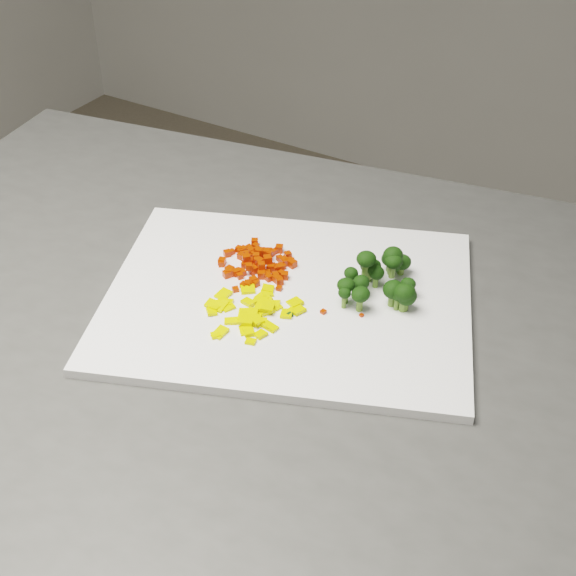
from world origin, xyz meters
The scene contains 154 objects.
counter_block centered at (0.05, 0.10, 0.45)m, with size 1.09×0.77×0.90m, color #41423F.
cutting_board centered at (0.07, 0.14, 0.91)m, with size 0.41×0.32×0.01m, color white.
carrot_pile centered at (0.00, 0.17, 0.92)m, with size 0.09×0.09×0.03m, color #BF1D02, non-canonical shape.
pepper_pile centered at (0.05, 0.08, 0.92)m, with size 0.11×0.11×0.01m, color yellow, non-canonical shape.
broccoli_pile centered at (0.14, 0.20, 0.94)m, with size 0.11×0.11×0.05m, color black, non-canonical shape.
carrot_cube_0 centered at (0.01, 0.19, 0.91)m, with size 0.01×0.01×0.01m, color #BF1D02.
carrot_cube_1 centered at (-0.01, 0.16, 0.91)m, with size 0.01×0.01×0.01m, color #BF1D02.
carrot_cube_2 centered at (0.03, 0.20, 0.91)m, with size 0.01×0.01×0.01m, color #BF1D02.
carrot_cube_3 centered at (-0.01, 0.13, 0.92)m, with size 0.01×0.01×0.01m, color #BF1D02.
carrot_cube_4 centered at (0.00, 0.20, 0.91)m, with size 0.01×0.01×0.01m, color #BF1D02.
carrot_cube_5 centered at (0.01, 0.16, 0.91)m, with size 0.01×0.01×0.01m, color #BF1D02.
carrot_cube_6 centered at (0.01, 0.21, 0.92)m, with size 0.01×0.01×0.01m, color #BF1D02.
carrot_cube_7 centered at (-0.01, 0.16, 0.91)m, with size 0.01×0.01×0.01m, color #BF1D02.
carrot_cube_8 centered at (0.02, 0.19, 0.91)m, with size 0.01×0.01×0.01m, color #BF1D02.
carrot_cube_9 centered at (-0.02, 0.20, 0.92)m, with size 0.01×0.01×0.01m, color #BF1D02.
carrot_cube_10 centered at (0.01, 0.12, 0.91)m, with size 0.01×0.01×0.01m, color #BF1D02.
carrot_cube_11 centered at (-0.01, 0.14, 0.92)m, with size 0.01×0.01×0.01m, color #BF1D02.
carrot_cube_12 centered at (-0.01, 0.18, 0.91)m, with size 0.01×0.01×0.01m, color #BF1D02.
carrot_cube_13 centered at (0.00, 0.18, 0.92)m, with size 0.01×0.01×0.01m, color #BF1D02.
carrot_cube_14 centered at (-0.01, 0.14, 0.91)m, with size 0.01×0.01×0.01m, color #BF1D02.
carrot_cube_15 centered at (-0.01, 0.16, 0.92)m, with size 0.01×0.01×0.01m, color #BF1D02.
carrot_cube_16 centered at (0.04, 0.19, 0.92)m, with size 0.01×0.01×0.01m, color #BF1D02.
carrot_cube_17 centered at (-0.03, 0.15, 0.92)m, with size 0.01×0.01×0.01m, color #BF1D02.
carrot_cube_18 centered at (0.01, 0.16, 0.91)m, with size 0.01×0.01×0.01m, color #BF1D02.
carrot_cube_19 centered at (0.01, 0.18, 0.92)m, with size 0.01×0.01×0.01m, color #BF1D02.
carrot_cube_20 centered at (0.02, 0.13, 0.91)m, with size 0.01×0.01×0.01m, color #BF1D02.
carrot_cube_21 centered at (0.00, 0.17, 0.92)m, with size 0.01×0.01×0.01m, color #BF1D02.
carrot_cube_22 centered at (0.02, 0.14, 0.92)m, with size 0.01×0.01×0.01m, color #BF1D02.
carrot_cube_23 centered at (0.02, 0.16, 0.91)m, with size 0.01×0.01×0.01m, color #BF1D02.
carrot_cube_24 centered at (0.01, 0.20, 0.91)m, with size 0.01×0.01×0.01m, color #BF1D02.
carrot_cube_25 centered at (-0.01, 0.19, 0.91)m, with size 0.01×0.01×0.01m, color #BF1D02.
carrot_cube_26 centered at (0.03, 0.17, 0.92)m, with size 0.01×0.01×0.01m, color #BF1D02.
carrot_cube_27 centered at (0.02, 0.17, 0.92)m, with size 0.01×0.01×0.01m, color #BF1D02.
carrot_cube_28 centered at (0.01, 0.18, 0.92)m, with size 0.01×0.01×0.01m, color #BF1D02.
carrot_cube_29 centered at (0.00, 0.17, 0.91)m, with size 0.01×0.01×0.01m, color #BF1D02.
carrot_cube_30 centered at (-0.02, 0.14, 0.92)m, with size 0.01×0.01×0.01m, color #BF1D02.
carrot_cube_31 centered at (0.00, 0.14, 0.91)m, with size 0.01×0.01×0.01m, color #BF1D02.
carrot_cube_32 centered at (0.03, 0.19, 0.92)m, with size 0.01×0.01×0.01m, color #BF1D02.
carrot_cube_33 centered at (0.05, 0.16, 0.92)m, with size 0.01×0.01×0.01m, color #BF1D02.
carrot_cube_34 centered at (-0.01, 0.13, 0.92)m, with size 0.01×0.01×0.01m, color #BF1D02.
carrot_cube_35 centered at (-0.02, 0.20, 0.91)m, with size 0.01×0.01×0.01m, color #BF1D02.
carrot_cube_36 centered at (0.03, 0.15, 0.91)m, with size 0.01×0.01×0.01m, color #BF1D02.
carrot_cube_37 centered at (0.01, 0.16, 0.92)m, with size 0.01×0.01×0.01m, color #BF1D02.
carrot_cube_38 centered at (0.00, 0.14, 0.91)m, with size 0.01×0.01×0.01m, color #BF1D02.
carrot_cube_39 centered at (0.01, 0.17, 0.92)m, with size 0.01×0.01×0.01m, color #BF1D02.
carrot_cube_40 centered at (-0.02, 0.17, 0.91)m, with size 0.01×0.01×0.01m, color #BF1D02.
carrot_cube_41 centered at (0.05, 0.15, 0.92)m, with size 0.01×0.01×0.01m, color #BF1D02.
carrot_cube_42 centered at (0.04, 0.15, 0.92)m, with size 0.01×0.01×0.01m, color #BF1D02.
carrot_cube_43 centered at (0.00, 0.18, 0.91)m, with size 0.01×0.01×0.01m, color #BF1D02.
carrot_cube_44 centered at (0.02, 0.17, 0.92)m, with size 0.01×0.01×0.01m, color #BF1D02.
carrot_cube_45 centered at (-0.04, 0.17, 0.91)m, with size 0.01×0.01×0.01m, color #BF1D02.
carrot_cube_46 centered at (-0.02, 0.19, 0.91)m, with size 0.01×0.01×0.01m, color #BF1D02.
carrot_cube_47 centered at (0.02, 0.15, 0.92)m, with size 0.01×0.01×0.01m, color #BF1D02.
carrot_cube_48 centered at (0.02, 0.13, 0.91)m, with size 0.01×0.01×0.01m, color #BF1D02.
carrot_cube_49 centered at (0.01, 0.15, 0.92)m, with size 0.01×0.01×0.01m, color #BF1D02.
carrot_cube_50 centered at (-0.04, 0.17, 0.91)m, with size 0.01×0.01×0.01m, color #BF1D02.
carrot_cube_51 centered at (-0.03, 0.18, 0.91)m, with size 0.01×0.01×0.01m, color #BF1D02.
carrot_cube_52 centered at (0.01, 0.16, 0.92)m, with size 0.01×0.01×0.01m, color #BF1D02.
carrot_cube_53 centered at (-0.03, 0.15, 0.91)m, with size 0.01×0.01×0.01m, color #BF1D02.
carrot_cube_54 centered at (0.01, 0.18, 0.92)m, with size 0.01×0.01×0.01m, color #BF1D02.
carrot_cube_55 centered at (-0.01, 0.17, 0.91)m, with size 0.01×0.01×0.01m, color #BF1D02.
carrot_cube_56 centered at (0.01, 0.15, 0.92)m, with size 0.01×0.01×0.01m, color #BF1D02.
carrot_cube_57 centered at (-0.02, 0.17, 0.92)m, with size 0.01×0.01×0.01m, color #BF1D02.
carrot_cube_58 centered at (0.03, 0.17, 0.91)m, with size 0.01×0.01×0.01m, color #BF1D02.
carrot_cube_59 centered at (-0.01, 0.14, 0.92)m, with size 0.01×0.01×0.01m, color #BF1D02.
carrot_cube_60 centered at (0.03, 0.19, 0.92)m, with size 0.01×0.01×0.01m, color #BF1D02.
carrot_cube_61 centered at (-0.02, 0.18, 0.92)m, with size 0.01×0.01×0.01m, color #BF1D02.
carrot_cube_62 centered at (-0.01, 0.17, 0.92)m, with size 0.01×0.01×0.01m, color #BF1D02.
carrot_cube_63 centered at (0.04, 0.19, 0.91)m, with size 0.01×0.01×0.01m, color #BF1D02.
carrot_cube_64 centered at (0.04, 0.16, 0.91)m, with size 0.01×0.01×0.01m, color #BF1D02.
carrot_cube_65 centered at (0.04, 0.17, 0.91)m, with size 0.01×0.01×0.01m, color #BF1D02.
carrot_cube_66 centered at (-0.03, 0.18, 0.91)m, with size 0.01×0.01×0.01m, color #BF1D02.
carrot_cube_67 centered at (-0.01, 0.17, 0.92)m, with size 0.01×0.01×0.01m, color #BF1D02.
carrot_cube_68 centered at (0.00, 0.17, 0.92)m, with size 0.01×0.01×0.01m, color #BF1D02.
carrot_cube_69 centered at (0.02, 0.13, 0.91)m, with size 0.01×0.01×0.01m, color #BF1D02.
carrot_cube_70 centered at (0.03, 0.15, 0.91)m, with size 0.01×0.01×0.01m, color #BF1D02.
carrot_cube_71 centered at (0.03, 0.18, 0.91)m, with size 0.01×0.01×0.01m, color #BF1D02.
carrot_cube_72 centered at (-0.01, 0.14, 0.91)m, with size 0.01×0.01×0.01m, color #BF1D02.
carrot_cube_73 centered at (-0.01, 0.17, 0.91)m, with size 0.01×0.01×0.01m, color #BF1D02.
carrot_cube_74 centered at (-0.04, 0.17, 0.91)m, with size 0.01×0.01×0.01m, color #BF1D02.
carrot_cube_75 centered at (-0.03, 0.18, 0.91)m, with size 0.01×0.01×0.01m, color #BF1D02.
carrot_cube_76 centered at (0.00, 0.18, 0.92)m, with size 0.01×0.01×0.01m, color #BF1D02.
carrot_cube_77 centered at (0.04, 0.17, 0.91)m, with size 0.01×0.01×0.01m, color #BF1D02.
carrot_cube_78 centered at (0.00, 0.19, 0.92)m, with size 0.01×0.01×0.01m, color #BF1D02.
carrot_cube_79 centered at (0.01, 0.15, 0.91)m, with size 0.01×0.01×0.01m, color #BF1D02.
carrot_cube_80 centered at (0.02, 0.16, 0.92)m, with size 0.01×0.01×0.01m, color #BF1D02.
carrot_cube_81 centered at (0.00, 0.18, 0.92)m, with size 0.01×0.01×0.01m, color #BF1D02.
pepper_chunk_0 centered at (0.01, 0.07, 0.91)m, with size 0.02×0.01×0.00m, color yellow.
pepper_chunk_1 centered at (0.05, 0.09, 0.92)m, with size 0.01×0.01×0.00m, color yellow.
pepper_chunk_2 centered at (0.07, 0.04, 0.91)m, with size 0.01×0.01×0.00m, color yellow.
pepper_chunk_3 centered at (0.05, 0.09, 0.91)m, with size 0.01×0.01×0.00m, color yellow.
pepper_chunk_4 centered at (0.07, 0.11, 0.91)m, with size 0.01×0.01×0.00m, color yellow.
pepper_chunk_5 centered at (0.06, 0.06, 0.91)m, with size 0.01×0.02×0.00m, color yellow.
pepper_chunk_6 centered at (0.06, 0.10, 0.91)m, with size 0.02×0.01×0.00m, color yellow.
pepper_chunk_7 centered at (0.00, 0.08, 0.91)m, with size 0.02×0.01×0.00m, color yellow.
pepper_chunk_8 centered at (0.04, 0.10, 0.91)m, with size 0.02×0.01×0.00m, color yellow.
pepper_chunk_9 centered at (0.04, 0.03, 0.91)m, with size 0.01×0.01×0.00m, color yellow.
pepper_chunk_10 centered at (0.06, 0.11, 0.91)m, with size 0.01×0.01×0.00m, color yellow.
pepper_chunk_11 centered at (0.04, 0.11, 0.91)m, with size 0.01×0.02×0.00m, color yellow.
pepper_chunk_12 centered at (0.04, 0.13, 0.91)m, with size 0.01×0.01×0.00m, color yellow.
pepper_chunk_13 centered at (0.07, 0.08, 0.91)m, with size 0.02×0.01×0.00m, color yellow.
pepper_chunk_14 centered at (0.05, 0.08, 0.91)m, with size 0.02×0.02×0.00m, color yellow.
pepper_chunk_15 centered at (0.02, 0.08, 0.91)m, with size 0.01×0.01×0.00m, color yellow.
pepper_chunk_16 centered at (0.01, 0.09, 0.91)m, with size 0.02×0.01×0.00m, color yellow.
pepper_chunk_17 centered at (0.06, 0.07, 0.92)m, with size 0.02×0.01×0.00m, color yellow.
pepper_chunk_18 centered at (0.01, 0.08, 0.91)m, with size 0.02×0.01×0.00m, color yellow.
pepper_chunk_19 centered at (0.08, 0.08, 0.91)m, with size 0.02×0.01×0.00m, color yellow.
pepper_chunk_20 centered at (0.08, 0.13, 0.91)m, with size 0.02×0.02×0.00m, color yellow.
pepper_chunk_21 centered at (0.09, 0.12, 0.91)m, with size 0.02×0.02×0.00m, color yellow.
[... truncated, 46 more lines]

